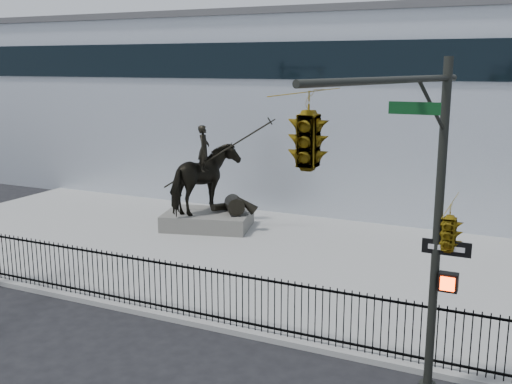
% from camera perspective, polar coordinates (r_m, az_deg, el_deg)
% --- Properties ---
extents(ground, '(120.00, 120.00, 0.00)m').
position_cam_1_polar(ground, '(16.05, -10.39, -13.39)').
color(ground, black).
rests_on(ground, ground).
extents(plaza, '(30.00, 12.00, 0.15)m').
position_cam_1_polar(plaza, '(21.66, 0.43, -6.14)').
color(plaza, '#989895').
rests_on(plaza, ground).
extents(building, '(44.00, 14.00, 9.00)m').
position_cam_1_polar(building, '(32.92, 10.05, 7.81)').
color(building, silver).
rests_on(building, ground).
extents(picket_fence, '(22.10, 0.10, 1.50)m').
position_cam_1_polar(picket_fence, '(16.64, -7.99, -8.99)').
color(picket_fence, black).
rests_on(picket_fence, plaza).
extents(statue_plinth, '(4.01, 3.23, 0.66)m').
position_cam_1_polar(statue_plinth, '(25.09, -4.63, -2.67)').
color(statue_plinth, '#615F58').
rests_on(statue_plinth, plaza).
extents(equestrian_statue, '(4.36, 3.29, 3.81)m').
position_cam_1_polar(equestrian_statue, '(24.69, -4.54, 1.16)').
color(equestrian_statue, black).
rests_on(equestrian_statue, statue_plinth).
extents(traffic_signal_right, '(2.17, 6.86, 7.00)m').
position_cam_1_polar(traffic_signal_right, '(10.12, 12.46, 0.38)').
color(traffic_signal_right, '#252722').
rests_on(traffic_signal_right, ground).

